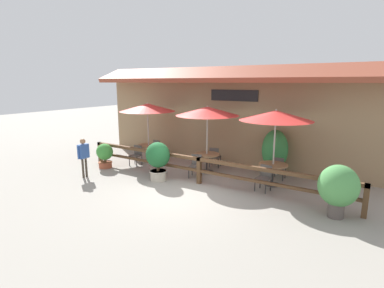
{
  "coord_description": "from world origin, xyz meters",
  "views": [
    {
      "loc": [
        5.23,
        -7.67,
        3.56
      ],
      "look_at": [
        -0.54,
        1.42,
        1.32
      ],
      "focal_mm": 28.0,
      "sensor_mm": 36.0,
      "label": 1
    }
  ],
  "objects_px": {
    "pedestrian": "(83,153)",
    "chair_far_wallside": "(279,167)",
    "patio_umbrella_middle": "(207,111)",
    "dining_table_middle": "(207,157)",
    "chair_near_streetside": "(136,154)",
    "potted_plant_entrance_palm": "(158,158)",
    "chair_middle_streetside": "(196,165)",
    "dining_table_far": "(273,168)",
    "potted_plant_corner_fern": "(338,187)",
    "patio_umbrella_far": "(276,115)",
    "dining_table_near": "(149,148)",
    "potted_plant_tall_tropical": "(105,154)",
    "chair_far_streetside": "(264,177)",
    "chair_middle_wallside": "(215,156)",
    "patio_umbrella_near": "(148,107)",
    "chair_near_wallside": "(158,147)",
    "potted_plant_small_flowering": "(275,150)"
  },
  "relations": [
    {
      "from": "pedestrian",
      "to": "chair_far_wallside",
      "type": "bearing_deg",
      "value": -60.52
    },
    {
      "from": "patio_umbrella_middle",
      "to": "dining_table_middle",
      "type": "distance_m",
      "value": 1.84
    },
    {
      "from": "chair_near_streetside",
      "to": "potted_plant_entrance_palm",
      "type": "bearing_deg",
      "value": -33.96
    },
    {
      "from": "chair_middle_streetside",
      "to": "dining_table_far",
      "type": "height_order",
      "value": "chair_middle_streetside"
    },
    {
      "from": "potted_plant_entrance_palm",
      "to": "potted_plant_corner_fern",
      "type": "xyz_separation_m",
      "value": [
        5.93,
        0.14,
        0.01
      ]
    },
    {
      "from": "patio_umbrella_far",
      "to": "potted_plant_entrance_palm",
      "type": "distance_m",
      "value": 4.4
    },
    {
      "from": "dining_table_near",
      "to": "chair_near_streetside",
      "type": "height_order",
      "value": "chair_near_streetside"
    },
    {
      "from": "chair_near_streetside",
      "to": "dining_table_near",
      "type": "bearing_deg",
      "value": 82.63
    },
    {
      "from": "potted_plant_tall_tropical",
      "to": "dining_table_near",
      "type": "bearing_deg",
      "value": 64.51
    },
    {
      "from": "patio_umbrella_middle",
      "to": "patio_umbrella_far",
      "type": "relative_size",
      "value": 1.0
    },
    {
      "from": "chair_far_streetside",
      "to": "chair_middle_streetside",
      "type": "bearing_deg",
      "value": -173.68
    },
    {
      "from": "chair_middle_wallside",
      "to": "potted_plant_entrance_palm",
      "type": "relative_size",
      "value": 0.6
    },
    {
      "from": "chair_far_wallside",
      "to": "potted_plant_entrance_palm",
      "type": "bearing_deg",
      "value": 30.4
    },
    {
      "from": "dining_table_far",
      "to": "pedestrian",
      "type": "xyz_separation_m",
      "value": [
        -6.28,
        -2.97,
        0.35
      ]
    },
    {
      "from": "patio_umbrella_near",
      "to": "chair_near_streetside",
      "type": "relative_size",
      "value": 3.11
    },
    {
      "from": "patio_umbrella_near",
      "to": "potted_plant_corner_fern",
      "type": "bearing_deg",
      "value": -12.52
    },
    {
      "from": "dining_table_near",
      "to": "patio_umbrella_near",
      "type": "bearing_deg",
      "value": 161.57
    },
    {
      "from": "dining_table_middle",
      "to": "chair_middle_streetside",
      "type": "bearing_deg",
      "value": -92.36
    },
    {
      "from": "patio_umbrella_near",
      "to": "dining_table_near",
      "type": "distance_m",
      "value": 1.84
    },
    {
      "from": "potted_plant_entrance_palm",
      "to": "potted_plant_corner_fern",
      "type": "distance_m",
      "value": 5.94
    },
    {
      "from": "dining_table_near",
      "to": "chair_middle_streetside",
      "type": "bearing_deg",
      "value": -15.41
    },
    {
      "from": "patio_umbrella_near",
      "to": "chair_far_streetside",
      "type": "height_order",
      "value": "patio_umbrella_near"
    },
    {
      "from": "potted_plant_entrance_palm",
      "to": "potted_plant_corner_fern",
      "type": "height_order",
      "value": "potted_plant_corner_fern"
    },
    {
      "from": "chair_near_wallside",
      "to": "potted_plant_corner_fern",
      "type": "xyz_separation_m",
      "value": [
        8.1,
        -2.58,
        0.36
      ]
    },
    {
      "from": "dining_table_middle",
      "to": "chair_middle_wallside",
      "type": "relative_size",
      "value": 1.19
    },
    {
      "from": "chair_middle_wallside",
      "to": "pedestrian",
      "type": "relative_size",
      "value": 0.57
    },
    {
      "from": "chair_near_streetside",
      "to": "dining_table_far",
      "type": "xyz_separation_m",
      "value": [
        5.8,
        0.64,
        0.12
      ]
    },
    {
      "from": "patio_umbrella_far",
      "to": "potted_plant_corner_fern",
      "type": "xyz_separation_m",
      "value": [
        2.24,
        -1.62,
        -1.61
      ]
    },
    {
      "from": "potted_plant_small_flowering",
      "to": "chair_middle_wallside",
      "type": "bearing_deg",
      "value": -172.17
    },
    {
      "from": "chair_middle_wallside",
      "to": "potted_plant_small_flowering",
      "type": "xyz_separation_m",
      "value": [
        2.44,
        0.34,
        0.49
      ]
    },
    {
      "from": "patio_umbrella_middle",
      "to": "patio_umbrella_far",
      "type": "bearing_deg",
      "value": -2.3
    },
    {
      "from": "dining_table_near",
      "to": "pedestrian",
      "type": "relative_size",
      "value": 0.68
    },
    {
      "from": "dining_table_far",
      "to": "potted_plant_tall_tropical",
      "type": "height_order",
      "value": "potted_plant_tall_tropical"
    },
    {
      "from": "chair_near_wallside",
      "to": "patio_umbrella_far",
      "type": "bearing_deg",
      "value": 175.74
    },
    {
      "from": "dining_table_near",
      "to": "chair_middle_streetside",
      "type": "relative_size",
      "value": 1.19
    },
    {
      "from": "dining_table_middle",
      "to": "patio_umbrella_far",
      "type": "bearing_deg",
      "value": -2.3
    },
    {
      "from": "chair_near_streetside",
      "to": "pedestrian",
      "type": "xyz_separation_m",
      "value": [
        -0.49,
        -2.32,
        0.48
      ]
    },
    {
      "from": "patio_umbrella_far",
      "to": "potted_plant_corner_fern",
      "type": "relative_size",
      "value": 1.84
    },
    {
      "from": "dining_table_near",
      "to": "potted_plant_small_flowering",
      "type": "distance_m",
      "value": 5.56
    },
    {
      "from": "chair_near_streetside",
      "to": "potted_plant_small_flowering",
      "type": "height_order",
      "value": "potted_plant_small_flowering"
    },
    {
      "from": "patio_umbrella_near",
      "to": "potted_plant_tall_tropical",
      "type": "distance_m",
      "value": 2.75
    },
    {
      "from": "chair_middle_wallside",
      "to": "chair_far_streetside",
      "type": "bearing_deg",
      "value": 136.47
    },
    {
      "from": "dining_table_far",
      "to": "potted_plant_tall_tropical",
      "type": "distance_m",
      "value": 6.84
    },
    {
      "from": "patio_umbrella_near",
      "to": "potted_plant_small_flowering",
      "type": "bearing_deg",
      "value": 11.2
    },
    {
      "from": "dining_table_near",
      "to": "dining_table_far",
      "type": "xyz_separation_m",
      "value": [
        5.78,
        -0.16,
        0.0
      ]
    },
    {
      "from": "dining_table_middle",
      "to": "potted_plant_small_flowering",
      "type": "distance_m",
      "value": 2.65
    },
    {
      "from": "patio_umbrella_middle",
      "to": "chair_far_streetside",
      "type": "height_order",
      "value": "patio_umbrella_middle"
    },
    {
      "from": "dining_table_near",
      "to": "chair_far_streetside",
      "type": "bearing_deg",
      "value": -8.61
    },
    {
      "from": "chair_near_streetside",
      "to": "chair_middle_streetside",
      "type": "relative_size",
      "value": 1.0
    },
    {
      "from": "chair_middle_wallside",
      "to": "potted_plant_small_flowering",
      "type": "bearing_deg",
      "value": 174.97
    }
  ]
}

